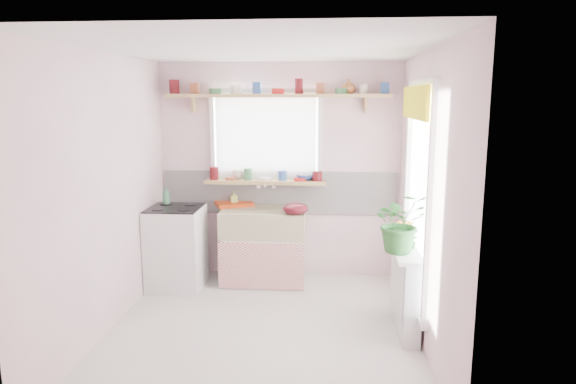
{
  "coord_description": "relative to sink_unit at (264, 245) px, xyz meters",
  "views": [
    {
      "loc": [
        0.59,
        -4.33,
        2.11
      ],
      "look_at": [
        0.19,
        0.55,
        1.2
      ],
      "focal_mm": 32.0,
      "sensor_mm": 36.0,
      "label": 1
    }
  ],
  "objects": [
    {
      "name": "jade_plant",
      "position": [
        1.36,
        -1.25,
        0.61
      ],
      "size": [
        0.56,
        0.51,
        0.53
      ],
      "primitive_type": "imported",
      "rotation": [
        0.0,
        0.0,
        0.23
      ],
      "color": "#296528",
      "rests_on": "radiator_ledge"
    },
    {
      "name": "cooker_bottle",
      "position": [
        -1.09,
        -0.11,
        0.59
      ],
      "size": [
        0.09,
        0.09,
        0.21
      ],
      "primitive_type": "imported",
      "rotation": [
        0.0,
        0.0,
        -0.05
      ],
      "color": "#3F7F57",
      "rests_on": "cooker"
    },
    {
      "name": "room",
      "position": [
        0.81,
        -0.43,
        0.94
      ],
      "size": [
        3.2,
        3.2,
        3.2
      ],
      "color": "beige",
      "rests_on": "ground"
    },
    {
      "name": "soap_bottle_sink",
      "position": [
        -0.38,
        0.21,
        0.51
      ],
      "size": [
        0.1,
        0.1,
        0.18
      ],
      "primitive_type": "imported",
      "rotation": [
        0.0,
        0.0,
        0.24
      ],
      "color": "#BACB5A",
      "rests_on": "sink_unit"
    },
    {
      "name": "herb_pot",
      "position": [
        1.48,
        -1.14,
        0.44
      ],
      "size": [
        0.12,
        0.09,
        0.2
      ],
      "primitive_type": "imported",
      "rotation": [
        0.0,
        0.0,
        -0.22
      ],
      "color": "#2A6A2E",
      "rests_on": "radiator_ledge"
    },
    {
      "name": "fruit_bowl",
      "position": [
        1.48,
        -0.69,
        0.38
      ],
      "size": [
        0.32,
        0.32,
        0.08
      ],
      "primitive_type": "imported",
      "rotation": [
        0.0,
        0.0,
        0.04
      ],
      "color": "silver",
      "rests_on": "radiator_ledge"
    },
    {
      "name": "sill_crockery",
      "position": [
        -0.02,
        0.19,
        0.78
      ],
      "size": [
        1.35,
        0.11,
        0.12
      ],
      "color": "#590F14",
      "rests_on": "windowsill"
    },
    {
      "name": "windowsill",
      "position": [
        -0.0,
        0.19,
        0.71
      ],
      "size": [
        1.4,
        0.22,
        0.04
      ],
      "primitive_type": "cube",
      "color": "tan",
      "rests_on": "room"
    },
    {
      "name": "pine_shelf",
      "position": [
        0.15,
        0.18,
        1.69
      ],
      "size": [
        2.52,
        0.24,
        0.04
      ],
      "primitive_type": "cube",
      "color": "tan",
      "rests_on": "room"
    },
    {
      "name": "sill_bowl",
      "position": [
        0.46,
        0.25,
        0.76
      ],
      "size": [
        0.25,
        0.25,
        0.06
      ],
      "primitive_type": "imported",
      "rotation": [
        0.0,
        0.0,
        -0.23
      ],
      "color": "#2C4A91",
      "rests_on": "windowsill"
    },
    {
      "name": "sill_cup",
      "position": [
        -0.33,
        0.25,
        0.78
      ],
      "size": [
        0.17,
        0.17,
        0.11
      ],
      "primitive_type": "imported",
      "rotation": [
        0.0,
        0.0,
        -0.28
      ],
      "color": "beige",
      "rests_on": "windowsill"
    },
    {
      "name": "dish_tray",
      "position": [
        -0.38,
        0.21,
        0.44
      ],
      "size": [
        0.5,
        0.45,
        0.04
      ],
      "primitive_type": "cube",
      "rotation": [
        0.0,
        0.0,
        0.42
      ],
      "color": "#D14312",
      "rests_on": "sink_unit"
    },
    {
      "name": "radiator_ledge",
      "position": [
        1.45,
        -1.09,
        -0.03
      ],
      "size": [
        0.22,
        0.95,
        0.78
      ],
      "color": "white",
      "rests_on": "ground"
    },
    {
      "name": "colander",
      "position": [
        0.37,
        -0.19,
        0.48
      ],
      "size": [
        0.37,
        0.37,
        0.13
      ],
      "primitive_type": "ellipsoid",
      "rotation": [
        0.0,
        0.0,
        -0.43
      ],
      "color": "#540E19",
      "rests_on": "sink_unit"
    },
    {
      "name": "sink_unit",
      "position": [
        0.0,
        0.0,
        0.0
      ],
      "size": [
        0.95,
        0.65,
        1.11
      ],
      "color": "white",
      "rests_on": "ground"
    },
    {
      "name": "shelf_crockery",
      "position": [
        0.15,
        0.18,
        1.76
      ],
      "size": [
        2.47,
        0.11,
        0.12
      ],
      "color": "#590F14",
      "rests_on": "pine_shelf"
    },
    {
      "name": "cooker",
      "position": [
        -0.95,
        -0.24,
        0.03
      ],
      "size": [
        0.58,
        0.58,
        0.93
      ],
      "color": "white",
      "rests_on": "ground"
    },
    {
      "name": "fruit",
      "position": [
        1.49,
        -0.69,
        0.44
      ],
      "size": [
        0.2,
        0.14,
        0.1
      ],
      "color": "orange",
      "rests_on": "fruit_bowl"
    },
    {
      "name": "shelf_vase",
      "position": [
        0.94,
        0.22,
        1.79
      ],
      "size": [
        0.16,
        0.16,
        0.16
      ],
      "primitive_type": "imported",
      "rotation": [
        0.0,
        0.0,
        0.03
      ],
      "color": "#AE6535",
      "rests_on": "pine_shelf"
    }
  ]
}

